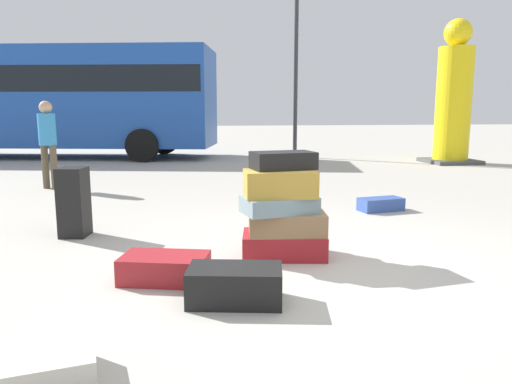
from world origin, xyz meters
TOP-DOWN VIEW (x-y plane):
  - ground_plane at (0.00, 0.00)m, footprint 80.00×80.00m
  - suitcase_tower at (-0.23, 0.53)m, footprint 0.86×0.60m
  - suitcase_maroon_white_trunk at (-1.33, 0.02)m, footprint 0.79×0.58m
  - suitcase_cream_right_side at (-1.95, -1.47)m, footprint 0.68×0.54m
  - suitcase_navy_left_side at (1.59, 2.45)m, footprint 0.66×0.39m
  - suitcase_black_upright_blue at (-2.38, 1.66)m, footprint 0.33×0.36m
  - suitcase_black_foreground_near at (-0.81, -0.53)m, footprint 0.75×0.51m
  - person_bearded_onlooker at (-3.51, 5.20)m, footprint 0.30×0.30m
  - yellow_dummy_statue at (5.95, 8.13)m, footprint 1.27×1.27m
  - parked_bus at (-5.10, 11.49)m, footprint 10.16×4.45m
  - lamp_post at (2.21, 10.37)m, footprint 0.36×0.36m

SIDE VIEW (x-z plane):
  - ground_plane at x=0.00m, z-range 0.00..0.00m
  - suitcase_cream_right_side at x=-1.95m, z-range 0.00..0.18m
  - suitcase_navy_left_side at x=1.59m, z-range 0.00..0.18m
  - suitcase_maroon_white_trunk at x=-1.33m, z-range 0.00..0.22m
  - suitcase_black_foreground_near at x=-0.81m, z-range 0.00..0.27m
  - suitcase_black_upright_blue at x=-2.38m, z-range 0.00..0.78m
  - suitcase_tower at x=-0.23m, z-range -0.06..0.95m
  - person_bearded_onlooker at x=-3.51m, z-range 0.15..1.71m
  - yellow_dummy_statue at x=5.95m, z-range -0.21..3.50m
  - parked_bus at x=-5.10m, z-range 0.26..3.41m
  - lamp_post at x=2.21m, z-range 0.98..7.95m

